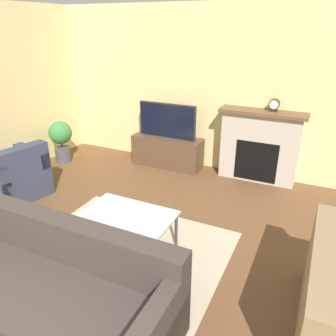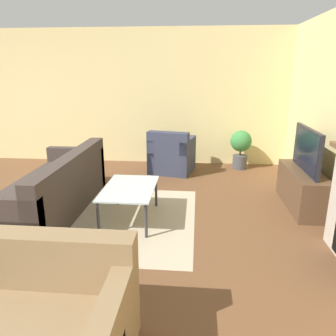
% 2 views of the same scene
% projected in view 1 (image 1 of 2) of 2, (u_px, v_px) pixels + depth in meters
% --- Properties ---
extents(wall_back, '(8.93, 0.06, 2.70)m').
position_uv_depth(wall_back, '(218.00, 92.00, 5.40)').
color(wall_back, beige).
rests_on(wall_back, ground_plane).
extents(area_rug, '(2.21, 1.85, 0.00)m').
position_uv_depth(area_rug, '(125.00, 252.00, 3.72)').
color(area_rug, '#B7A88E').
rests_on(area_rug, ground_plane).
extents(fireplace, '(1.32, 0.37, 1.16)m').
position_uv_depth(fireplace, '(260.00, 144.00, 5.24)').
color(fireplace, '#BCB2A3').
rests_on(fireplace, ground_plane).
extents(tv_stand, '(1.26, 0.42, 0.54)m').
position_uv_depth(tv_stand, '(167.00, 152.00, 5.89)').
color(tv_stand, brown).
rests_on(tv_stand, ground_plane).
extents(tv, '(1.05, 0.06, 0.60)m').
position_uv_depth(tv, '(167.00, 121.00, 5.65)').
color(tv, '#232328').
rests_on(tv, tv_stand).
extents(couch_sectional, '(2.36, 0.93, 0.82)m').
position_uv_depth(couch_sectional, '(45.00, 290.00, 2.80)').
color(couch_sectional, '#3D332D').
rests_on(couch_sectional, ground_plane).
extents(armchair_by_window, '(0.89, 0.90, 0.82)m').
position_uv_depth(armchair_by_window, '(17.00, 177.00, 4.82)').
color(armchair_by_window, '#33384C').
rests_on(armchair_by_window, ground_plane).
extents(coffee_table, '(1.01, 0.65, 0.45)m').
position_uv_depth(coffee_table, '(127.00, 218.00, 3.62)').
color(coffee_table, '#333338').
rests_on(coffee_table, ground_plane).
extents(potted_plant, '(0.41, 0.41, 0.76)m').
position_uv_depth(potted_plant, '(61.00, 138.00, 6.00)').
color(potted_plant, '#47474C').
rests_on(potted_plant, ground_plane).
extents(mantel_clock, '(0.16, 0.07, 0.19)m').
position_uv_depth(mantel_clock, '(274.00, 105.00, 4.92)').
color(mantel_clock, '#28231E').
rests_on(mantel_clock, fireplace).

